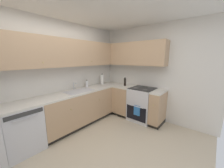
% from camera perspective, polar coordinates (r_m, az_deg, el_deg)
% --- Properties ---
extents(ground_plane, '(3.95, 3.07, 0.02)m').
position_cam_1_polar(ground_plane, '(2.61, -4.00, -29.15)').
color(ground_plane, '#BCAD93').
extents(wall_back, '(4.05, 0.05, 2.54)m').
position_cam_1_polar(wall_back, '(3.30, -24.40, 3.14)').
color(wall_back, silver).
rests_on(wall_back, ground_plane).
extents(wall_right, '(0.05, 3.17, 2.54)m').
position_cam_1_polar(wall_right, '(3.72, 17.58, 4.44)').
color(wall_right, silver).
rests_on(wall_right, ground_plane).
extents(dishwasher, '(0.60, 0.63, 0.85)m').
position_cam_1_polar(dishwasher, '(2.97, -35.02, -15.91)').
color(dishwasher, silver).
rests_on(dishwasher, ground_plane).
extents(lower_cabinets_back, '(1.90, 0.62, 0.85)m').
position_cam_1_polar(lower_cabinets_back, '(3.45, -14.34, -10.36)').
color(lower_cabinets_back, tan).
rests_on(lower_cabinets_back, ground_plane).
extents(countertop_back, '(3.10, 0.60, 0.03)m').
position_cam_1_polar(countertop_back, '(3.31, -14.72, -3.29)').
color(countertop_back, beige).
rests_on(countertop_back, lower_cabinets_back).
extents(lower_cabinets_right, '(0.62, 1.38, 0.85)m').
position_cam_1_polar(lower_cabinets_right, '(3.77, 9.95, -8.27)').
color(lower_cabinets_right, tan).
rests_on(lower_cabinets_right, ground_plane).
extents(countertop_right, '(0.60, 1.38, 0.03)m').
position_cam_1_polar(countertop_right, '(3.64, 10.16, -1.75)').
color(countertop_right, beige).
rests_on(countertop_right, lower_cabinets_right).
extents(oven_range, '(0.68, 0.62, 1.04)m').
position_cam_1_polar(oven_range, '(3.68, 13.11, -8.54)').
color(oven_range, silver).
rests_on(oven_range, ground_plane).
extents(upper_cabinets_back, '(2.78, 0.34, 0.62)m').
position_cam_1_polar(upper_cabinets_back, '(3.24, -19.41, 12.79)').
color(upper_cabinets_back, tan).
extents(upper_cabinets_right, '(0.32, 1.93, 0.62)m').
position_cam_1_polar(upper_cabinets_right, '(3.78, 8.75, 13.00)').
color(upper_cabinets_right, tan).
extents(sink, '(0.67, 0.40, 0.10)m').
position_cam_1_polar(sink, '(3.30, -14.20, -3.71)').
color(sink, '#B7B7BC').
rests_on(sink, countertop_back).
extents(faucet, '(0.07, 0.16, 0.19)m').
position_cam_1_polar(faucet, '(3.43, -16.29, -0.58)').
color(faucet, silver).
rests_on(faucet, countertop_back).
extents(soap_bottle, '(0.07, 0.07, 0.21)m').
position_cam_1_polar(soap_bottle, '(3.68, -11.01, 0.09)').
color(soap_bottle, silver).
rests_on(soap_bottle, countertop_back).
extents(paper_towel_roll, '(0.11, 0.11, 0.34)m').
position_cam_1_polar(paper_towel_roll, '(4.05, -4.37, 2.00)').
color(paper_towel_roll, white).
rests_on(paper_towel_roll, countertop_back).
extents(oil_bottle, '(0.06, 0.06, 0.25)m').
position_cam_1_polar(oil_bottle, '(3.79, 5.73, 0.93)').
color(oil_bottle, black).
rests_on(oil_bottle, countertop_right).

